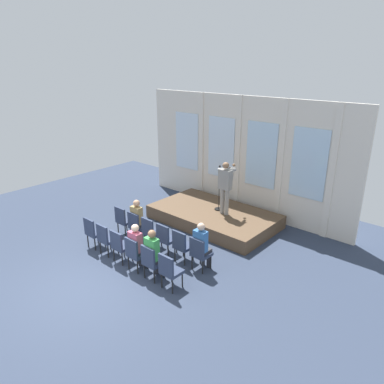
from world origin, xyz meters
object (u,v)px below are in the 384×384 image
Objects in this scene: chair_r0_c4 at (182,244)px; audience_r1_c3 at (137,244)px; chair_r0_c2 at (150,231)px; chair_r1_c1 at (106,237)px; chair_r1_c4 at (152,260)px; audience_r1_c4 at (154,252)px; speaker at (225,184)px; audience_r0_c5 at (202,244)px; chair_r1_c0 at (93,231)px; audience_r0_c1 at (138,218)px; chair_r0_c0 at (123,219)px; mic_stand at (219,200)px; chair_r1_c5 at (169,269)px; chair_r0_c5 at (200,252)px; chair_r0_c1 at (136,225)px; chair_r1_c3 at (135,252)px; chair_r1_c2 at (120,244)px; chair_r0_c3 at (166,237)px.

audience_r1_c3 reaches higher than chair_r0_c4.
chair_r1_c1 is (-0.62, -1.10, 0.00)m from chair_r0_c2.
audience_r1_c4 is at bearing 90.00° from chair_r1_c4.
audience_r1_c3 is at bearing -91.63° from speaker.
audience_r0_c5 is at bearing -65.73° from speaker.
audience_r0_c5 reaches higher than chair_r1_c0.
audience_r1_c4 reaches higher than audience_r0_c1.
chair_r0_c0 is 1.00× the size of chair_r1_c4.
chair_r1_c1 is 0.70× the size of audience_r1_c4.
mic_stand is 1.16× the size of audience_r1_c4.
chair_r1_c5 is at bearing -7.35° from audience_r1_c4.
chair_r1_c4 is at bearing -119.38° from chair_r0_c5.
chair_r0_c1 and chair_r1_c5 have the same top height.
chair_r0_c4 is 1.21m from audience_r1_c3.
chair_r1_c3 is at bearing 0.00° from chair_r1_c1.
chair_r1_c2 is at bearing -101.05° from speaker.
chair_r0_c1 is at bearing 180.00° from chair_r0_c2.
audience_r1_c3 reaches higher than chair_r0_c0.
chair_r0_c4 is 1.10m from chair_r1_c4.
chair_r0_c5 is 1.00× the size of chair_r1_c0.
audience_r0_c5 is (1.24, 0.08, 0.21)m from chair_r0_c3.
chair_r1_c3 is (0.24, -3.86, -0.24)m from mic_stand.
chair_r1_c3 is at bearing 180.00° from chair_r1_c4.
audience_r1_c3 reaches higher than chair_r0_c2.
audience_r1_c4 is 0.66m from chair_r1_c5.
chair_r1_c0 is (-1.87, -1.10, 0.00)m from chair_r0_c3.
audience_r0_c5 reaches higher than audience_r1_c3.
chair_r0_c3 is 1.22m from audience_r1_c4.
audience_r1_c3 reaches higher than chair_r1_c1.
chair_r0_c5 is 1.00× the size of chair_r1_c5.
chair_r1_c1 is (-0.00, -1.19, -0.20)m from audience_r0_c1.
speaker is at bearing 52.97° from chair_r0_c0.
chair_r1_c3 is at bearing -136.38° from audience_r0_c5.
chair_r1_c1 and chair_r1_c3 have the same top height.
chair_r1_c5 is (1.87, 0.00, 0.00)m from chair_r1_c2.
chair_r0_c4 is (1.24, 0.00, 0.00)m from chair_r0_c2.
audience_r0_c1 is 2.22m from chair_r1_c4.
audience_r0_c5 reaches higher than chair_r0_c2.
chair_r0_c5 is at bearing -61.70° from mic_stand.
chair_r1_c0 is at bearing 180.00° from chair_r1_c5.
mic_stand is at bearing 67.13° from chair_r1_c0.
chair_r1_c1 is (-1.35, -3.72, -0.92)m from speaker.
chair_r0_c1 is at bearing 151.22° from audience_r1_c4.
chair_r0_c5 is (1.24, 0.00, 0.00)m from chair_r0_c3.
chair_r0_c2 is 1.00× the size of chair_r1_c4.
audience_r0_c1 is 2.49m from audience_r0_c5.
chair_r1_c1 is at bearing -149.37° from chair_r0_c4.
mic_stand is 1.18× the size of audience_r0_c1.
speaker is 3.71m from audience_r1_c3.
chair_r0_c5 is at bearing 90.00° from chair_r1_c5.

